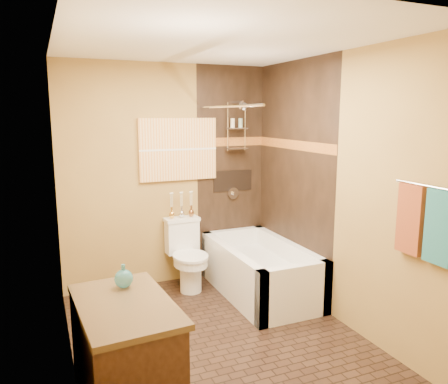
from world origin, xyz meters
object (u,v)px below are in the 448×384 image
toilet (187,254)px  bathtub (260,274)px  sunset_painting (178,149)px  vanity (126,362)px

toilet → bathtub: bearing=-36.9°
sunset_painting → toilet: size_ratio=1.16×
bathtub → vanity: bearing=-139.8°
toilet → vanity: vanity is taller
bathtub → toilet: 0.84m
toilet → vanity: bearing=-121.1°
sunset_painting → vanity: 2.68m
vanity → sunset_painting: bearing=60.7°
sunset_painting → bathtub: sunset_painting is taller
bathtub → toilet: toilet is taller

